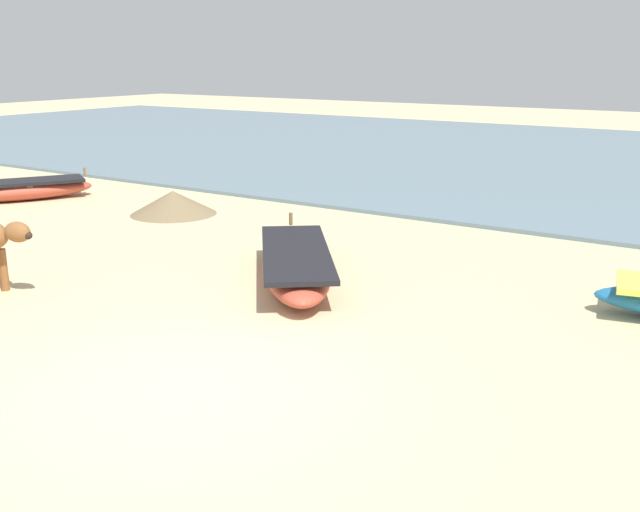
# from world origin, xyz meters

# --- Properties ---
(ground) EXTENTS (80.00, 80.00, 0.00)m
(ground) POSITION_xyz_m (0.00, 0.00, 0.00)
(ground) COLOR #CCB789
(sea_water) EXTENTS (60.00, 20.00, 0.08)m
(sea_water) POSITION_xyz_m (0.00, 17.99, 0.04)
(sea_water) COLOR slate
(sea_water) RESTS_ON ground
(fishing_boat_0) EXTENTS (2.86, 3.31, 0.66)m
(fishing_boat_0) POSITION_xyz_m (-1.13, 3.43, 0.26)
(fishing_boat_0) COLOR #B74733
(fishing_boat_0) RESTS_ON ground
(fishing_boat_2) EXTENTS (2.40, 3.19, 0.63)m
(fishing_boat_2) POSITION_xyz_m (-9.75, 5.05, 0.24)
(fishing_boat_2) COLOR #B74733
(fishing_boat_2) RESTS_ON ground
(debris_pile_1) EXTENTS (2.14, 2.14, 0.48)m
(debris_pile_1) POSITION_xyz_m (-5.83, 5.85, 0.24)
(debris_pile_1) COLOR #7A6647
(debris_pile_1) RESTS_ON ground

